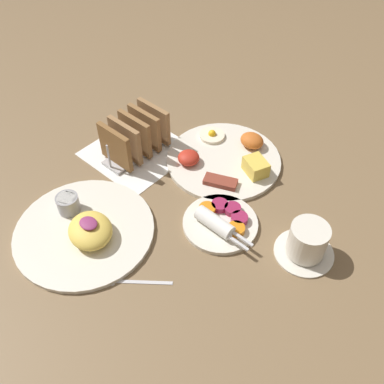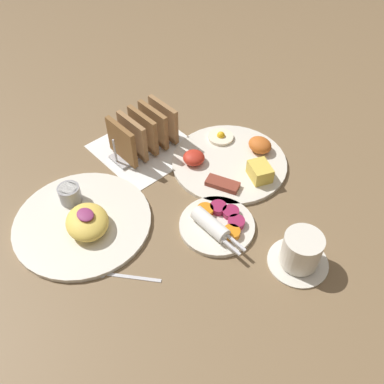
# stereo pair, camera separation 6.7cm
# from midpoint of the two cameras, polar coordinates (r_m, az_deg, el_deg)

# --- Properties ---
(ground_plane) EXTENTS (3.00, 3.00, 0.00)m
(ground_plane) POSITION_cam_midpoint_polar(r_m,az_deg,el_deg) (0.97, -2.31, -0.46)
(ground_plane) COLOR brown
(napkin_flat) EXTENTS (0.22, 0.22, 0.00)m
(napkin_flat) POSITION_cam_midpoint_polar(r_m,az_deg,el_deg) (1.08, -4.51, 5.83)
(napkin_flat) COLOR white
(napkin_flat) RESTS_ON ground_plane
(plate_breakfast) EXTENTS (0.28, 0.28, 0.05)m
(plate_breakfast) POSITION_cam_midpoint_polar(r_m,az_deg,el_deg) (1.04, 7.14, 4.10)
(plate_breakfast) COLOR silver
(plate_breakfast) RESTS_ON ground_plane
(plate_condiments) EXTENTS (0.17, 0.16, 0.04)m
(plate_condiments) POSITION_cam_midpoint_polar(r_m,az_deg,el_deg) (0.90, 5.52, -4.30)
(plate_condiments) COLOR silver
(plate_condiments) RESTS_ON ground_plane
(plate_foreground) EXTENTS (0.29, 0.29, 0.06)m
(plate_foreground) POSITION_cam_midpoint_polar(r_m,az_deg,el_deg) (0.92, -12.35, -3.71)
(plate_foreground) COLOR silver
(plate_foreground) RESTS_ON ground_plane
(toast_rack) EXTENTS (0.10, 0.18, 0.10)m
(toast_rack) POSITION_cam_midpoint_polar(r_m,az_deg,el_deg) (1.05, -4.67, 7.90)
(toast_rack) COLOR #B7B7BC
(toast_rack) RESTS_ON ground_plane
(coffee_cup) EXTENTS (0.12, 0.12, 0.08)m
(coffee_cup) POSITION_cam_midpoint_polar(r_m,az_deg,el_deg) (0.86, 16.52, -7.78)
(coffee_cup) COLOR silver
(coffee_cup) RESTS_ON ground_plane
(teaspoon) EXTENTS (0.11, 0.09, 0.01)m
(teaspoon) POSITION_cam_midpoint_polar(r_m,az_deg,el_deg) (0.84, -7.74, -10.95)
(teaspoon) COLOR silver
(teaspoon) RESTS_ON ground_plane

